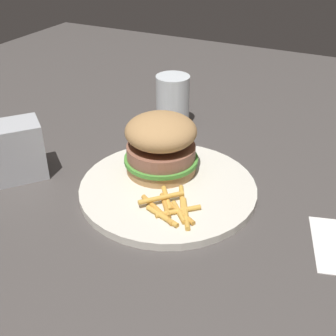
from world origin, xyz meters
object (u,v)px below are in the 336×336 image
object	(u,v)px
napkin_dispenser	(13,151)
sandwich	(163,144)
fries_pile	(172,207)
drink_glass	(173,103)
plate	(168,188)

from	to	relation	value
napkin_dispenser	sandwich	bearing A→B (deg)	-24.32
fries_pile	drink_glass	size ratio (longest dim) A/B	0.93
sandwich	drink_glass	xyz separation A→B (m)	(-0.07, 0.18, -0.01)
sandwich	fries_pile	size ratio (longest dim) A/B	1.26
sandwich	fries_pile	xyz separation A→B (m)	(0.06, -0.09, -0.04)
plate	sandwich	world-z (taller)	sandwich
napkin_dispenser	plate	bearing A→B (deg)	-34.17
drink_glass	napkin_dispenser	bearing A→B (deg)	-116.28
fries_pile	drink_glass	bearing A→B (deg)	115.72
sandwich	napkin_dispenser	xyz separation A→B (m)	(-0.21, -0.10, -0.01)
sandwich	napkin_dispenser	world-z (taller)	sandwich
sandwich	plate	bearing A→B (deg)	-53.18
plate	fries_pile	bearing A→B (deg)	-58.82
plate	napkin_dispenser	distance (m)	0.25
fries_pile	napkin_dispenser	distance (m)	0.27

